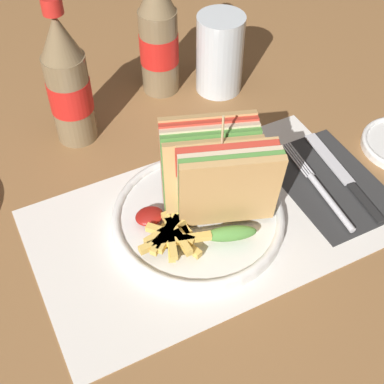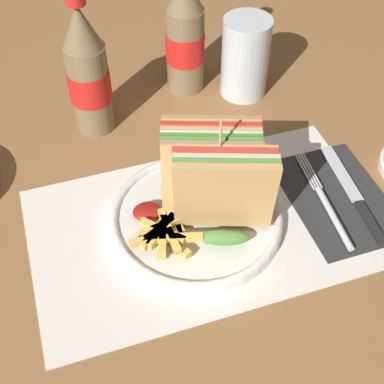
{
  "view_description": "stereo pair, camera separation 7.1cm",
  "coord_description": "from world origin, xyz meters",
  "px_view_note": "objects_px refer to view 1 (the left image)",
  "views": [
    {
      "loc": [
        -0.21,
        -0.4,
        0.56
      ],
      "look_at": [
        0.0,
        0.03,
        0.04
      ],
      "focal_mm": 50.0,
      "sensor_mm": 36.0,
      "label": 1
    },
    {
      "loc": [
        -0.15,
        -0.43,
        0.56
      ],
      "look_at": [
        0.0,
        0.03,
        0.04
      ],
      "focal_mm": 50.0,
      "sensor_mm": 36.0,
      "label": 2
    }
  ],
  "objects_px": {
    "plate_main": "(199,217)",
    "club_sandwich": "(218,177)",
    "coke_bottle_near": "(68,83)",
    "knife": "(344,176)",
    "glass_near": "(220,54)",
    "coke_bottle_far": "(159,37)",
    "fork": "(324,193)"
  },
  "relations": [
    {
      "from": "plate_main",
      "to": "club_sandwich",
      "type": "xyz_separation_m",
      "value": [
        0.02,
        -0.0,
        0.07
      ]
    },
    {
      "from": "coke_bottle_near",
      "to": "knife",
      "type": "bearing_deg",
      "value": -40.23
    },
    {
      "from": "knife",
      "to": "glass_near",
      "type": "relative_size",
      "value": 1.42
    },
    {
      "from": "coke_bottle_far",
      "to": "fork",
      "type": "bearing_deg",
      "value": -73.7
    },
    {
      "from": "fork",
      "to": "glass_near",
      "type": "relative_size",
      "value": 1.36
    },
    {
      "from": "glass_near",
      "to": "plate_main",
      "type": "bearing_deg",
      "value": -123.58
    },
    {
      "from": "club_sandwich",
      "to": "plate_main",
      "type": "bearing_deg",
      "value": 168.87
    },
    {
      "from": "knife",
      "to": "coke_bottle_far",
      "type": "xyz_separation_m",
      "value": [
        -0.15,
        0.32,
        0.09
      ]
    },
    {
      "from": "club_sandwich",
      "to": "glass_near",
      "type": "distance_m",
      "value": 0.3
    },
    {
      "from": "plate_main",
      "to": "glass_near",
      "type": "height_order",
      "value": "glass_near"
    },
    {
      "from": "club_sandwich",
      "to": "coke_bottle_near",
      "type": "bearing_deg",
      "value": 114.65
    },
    {
      "from": "club_sandwich",
      "to": "coke_bottle_near",
      "type": "xyz_separation_m",
      "value": [
        -0.11,
        0.25,
        0.02
      ]
    },
    {
      "from": "club_sandwich",
      "to": "knife",
      "type": "height_order",
      "value": "club_sandwich"
    },
    {
      "from": "fork",
      "to": "knife",
      "type": "bearing_deg",
      "value": 22.56
    },
    {
      "from": "plate_main",
      "to": "fork",
      "type": "xyz_separation_m",
      "value": [
        0.18,
        -0.04,
        -0.0
      ]
    },
    {
      "from": "fork",
      "to": "plate_main",
      "type": "bearing_deg",
      "value": 172.65
    },
    {
      "from": "plate_main",
      "to": "club_sandwich",
      "type": "distance_m",
      "value": 0.07
    },
    {
      "from": "coke_bottle_far",
      "to": "glass_near",
      "type": "bearing_deg",
      "value": -26.13
    },
    {
      "from": "plate_main",
      "to": "glass_near",
      "type": "bearing_deg",
      "value": 56.42
    },
    {
      "from": "coke_bottle_near",
      "to": "glass_near",
      "type": "height_order",
      "value": "coke_bottle_near"
    },
    {
      "from": "knife",
      "to": "glass_near",
      "type": "height_order",
      "value": "glass_near"
    },
    {
      "from": "coke_bottle_far",
      "to": "glass_near",
      "type": "distance_m",
      "value": 0.1
    },
    {
      "from": "knife",
      "to": "coke_bottle_far",
      "type": "distance_m",
      "value": 0.37
    },
    {
      "from": "plate_main",
      "to": "glass_near",
      "type": "relative_size",
      "value": 1.73
    },
    {
      "from": "fork",
      "to": "knife",
      "type": "relative_size",
      "value": 0.96
    },
    {
      "from": "plate_main",
      "to": "fork",
      "type": "distance_m",
      "value": 0.18
    },
    {
      "from": "club_sandwich",
      "to": "knife",
      "type": "xyz_separation_m",
      "value": [
        0.2,
        -0.02,
        -0.07
      ]
    },
    {
      "from": "coke_bottle_far",
      "to": "club_sandwich",
      "type": "bearing_deg",
      "value": -100.21
    },
    {
      "from": "plate_main",
      "to": "knife",
      "type": "relative_size",
      "value": 1.22
    },
    {
      "from": "plate_main",
      "to": "coke_bottle_far",
      "type": "height_order",
      "value": "coke_bottle_far"
    },
    {
      "from": "fork",
      "to": "coke_bottle_near",
      "type": "distance_m",
      "value": 0.4
    },
    {
      "from": "club_sandwich",
      "to": "coke_bottle_far",
      "type": "distance_m",
      "value": 0.31
    }
  ]
}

